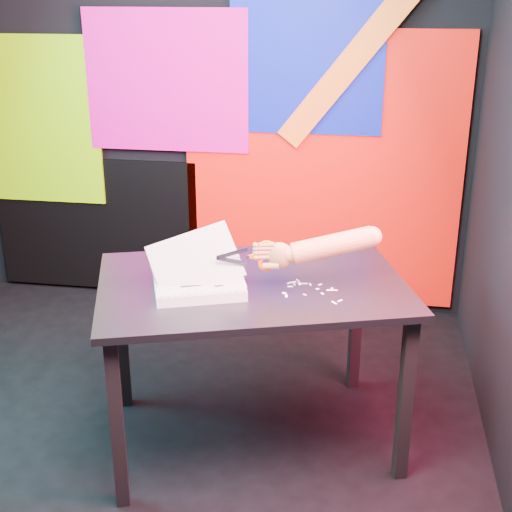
# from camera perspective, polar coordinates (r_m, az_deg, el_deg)

# --- Properties ---
(room) EXTENTS (3.01, 3.01, 2.71)m
(room) POSITION_cam_1_polar(r_m,az_deg,el_deg) (2.77, -10.45, 9.60)
(room) COLOR black
(room) RESTS_ON ground
(backdrop) EXTENTS (2.88, 0.05, 2.08)m
(backdrop) POSITION_cam_1_polar(r_m,az_deg,el_deg) (4.22, -2.78, 8.41)
(backdrop) COLOR red
(backdrop) RESTS_ON ground
(work_table) EXTENTS (1.42, 1.16, 0.75)m
(work_table) POSITION_cam_1_polar(r_m,az_deg,el_deg) (2.93, -0.32, -3.61)
(work_table) COLOR black
(work_table) RESTS_ON ground
(printout_stack) EXTENTS (0.43, 0.35, 0.27)m
(printout_stack) POSITION_cam_1_polar(r_m,az_deg,el_deg) (2.80, -4.58, -2.35)
(printout_stack) COLOR beige
(printout_stack) RESTS_ON work_table
(scissors) EXTENTS (0.22, 0.07, 0.13)m
(scissors) POSITION_cam_1_polar(r_m,az_deg,el_deg) (2.77, 0.50, -0.00)
(scissors) COLOR #939AAE
(scissors) RESTS_ON printout_stack
(hand_forearm) EXTENTS (0.48, 0.17, 0.16)m
(hand_forearm) POSITION_cam_1_polar(r_m,az_deg,el_deg) (2.80, 5.42, 0.74)
(hand_forearm) COLOR #A66437
(hand_forearm) RESTS_ON work_table
(paper_clippings) EXTENTS (0.24, 0.21, 0.00)m
(paper_clippings) POSITION_cam_1_polar(r_m,az_deg,el_deg) (2.83, 4.30, -2.61)
(paper_clippings) COLOR white
(paper_clippings) RESTS_ON work_table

